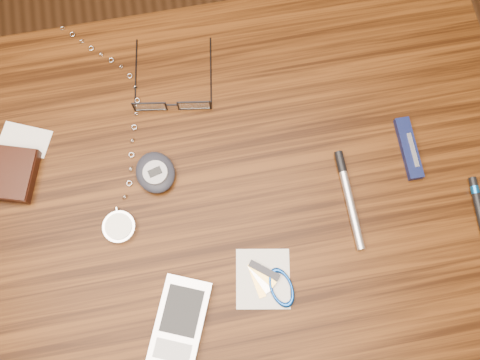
{
  "coord_description": "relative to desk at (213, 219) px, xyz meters",
  "views": [
    {
      "loc": [
        0.01,
        -0.19,
        1.55
      ],
      "look_at": [
        0.05,
        0.03,
        0.76
      ],
      "focal_mm": 40.0,
      "sensor_mm": 36.0,
      "label": 1
    }
  ],
  "objects": [
    {
      "name": "desk",
      "position": [
        0.0,
        0.0,
        0.0
      ],
      "size": [
        1.0,
        0.7,
        0.75
      ],
      "color": "#3C1E09",
      "rests_on": "ground"
    },
    {
      "name": "eyeglasses",
      "position": [
        -0.03,
        0.17,
        0.11
      ],
      "size": [
        0.14,
        0.15,
        0.03
      ],
      "color": "black",
      "rests_on": "desk"
    },
    {
      "name": "ground",
      "position": [
        0.0,
        0.0,
        -0.65
      ],
      "size": [
        3.8,
        3.8,
        0.0
      ],
      "primitive_type": "plane",
      "color": "#472814",
      "rests_on": "ground"
    },
    {
      "name": "black_blue_pen",
      "position": [
        0.4,
        -0.07,
        0.11
      ],
      "size": [
        0.02,
        0.09,
        0.01
      ],
      "color": "black",
      "rests_on": "desk"
    },
    {
      "name": "pocket_watch",
      "position": [
        -0.14,
        0.01,
        0.11
      ],
      "size": [
        0.12,
        0.38,
        0.02
      ],
      "color": "silver",
      "rests_on": "desk"
    },
    {
      "name": "pocket_knife",
      "position": [
        0.32,
        0.03,
        0.11
      ],
      "size": [
        0.02,
        0.1,
        0.01
      ],
      "color": "#0A1035",
      "rests_on": "desk"
    },
    {
      "name": "notepad_keys",
      "position": [
        0.07,
        -0.13,
        0.11
      ],
      "size": [
        0.1,
        0.1,
        0.01
      ],
      "color": "silver",
      "rests_on": "desk"
    },
    {
      "name": "pedometer",
      "position": [
        -0.07,
        0.06,
        0.11
      ],
      "size": [
        0.07,
        0.08,
        0.03
      ],
      "color": "#21222C",
      "rests_on": "desk"
    },
    {
      "name": "pda_phone",
      "position": [
        -0.07,
        -0.16,
        0.11
      ],
      "size": [
        0.11,
        0.14,
        0.02
      ],
      "color": "silver",
      "rests_on": "desk"
    },
    {
      "name": "wallet_and_card",
      "position": [
        -0.31,
        0.11,
        0.11
      ],
      "size": [
        0.14,
        0.14,
        0.02
      ],
      "color": "black",
      "rests_on": "desk"
    },
    {
      "name": "silver_pen",
      "position": [
        0.21,
        -0.02,
        0.11
      ],
      "size": [
        0.01,
        0.16,
        0.01
      ],
      "color": "silver",
      "rests_on": "desk"
    }
  ]
}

